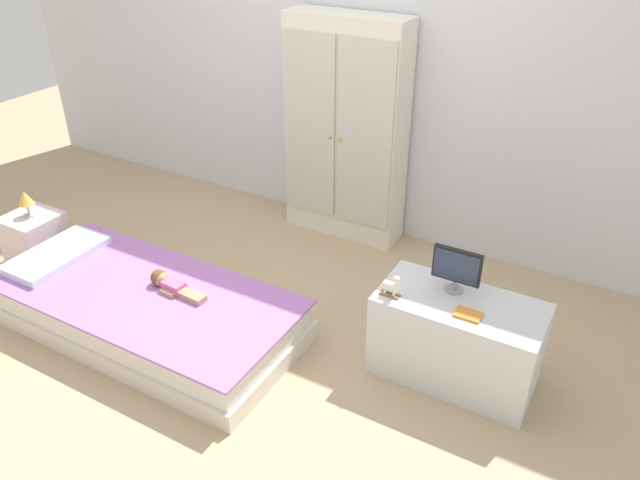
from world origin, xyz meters
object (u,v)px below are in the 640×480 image
Objects in this scene: tv_stand at (456,339)px; book_orange at (468,315)px; wardrobe at (345,131)px; rocking_horse_toy at (392,286)px; nightstand at (36,238)px; table_lamp at (25,199)px; tv_monitor at (457,268)px; bed at (147,310)px; doll at (168,283)px.

tv_stand is 0.27m from book_orange.
wardrobe reaches higher than rocking_horse_toy.
wardrobe is 1.56m from rocking_horse_toy.
table_lamp is at bearing -178.21° from nightstand.
book_orange is (2.94, 0.23, 0.31)m from nightstand.
book_orange is (0.13, -0.17, -0.13)m from tv_monitor.
table_lamp is 0.73× the size of tv_monitor.
nightstand reaches higher than bed.
table_lamp reaches higher than tv_stand.
nightstand is at bearing -171.96° from tv_monitor.
table_lamp reaches higher than doll.
tv_stand reaches higher than bed.
book_orange reaches higher than doll.
bed is 14.52× the size of rocking_horse_toy.
rocking_horse_toy is at bearing 15.55° from bed.
bed is 1.24m from table_lamp.
bed is 0.22m from doll.
rocking_horse_toy reaches higher than bed.
table_lamp is at bearing -175.55° from book_orange.
rocking_horse_toy is 0.39m from book_orange.
nightstand is (-1.18, 0.19, 0.05)m from bed.
doll is at bearing -167.17° from rocking_horse_toy.
table_lamp is 1.45× the size of rocking_horse_toy.
rocking_horse_toy reaches higher than book_orange.
tv_monitor reaches higher than nightstand.
nightstand is at bearing 175.94° from doll.
tv_monitor reaches higher than tv_stand.
table_lamp is at bearing -171.96° from tv_monitor.
tv_monitor is at bearing 17.83° from doll.
nightstand is 2.79× the size of rocking_horse_toy.
bed is at bearing -8.95° from nightstand.
wardrobe is (0.34, 1.52, 0.49)m from doll.
wardrobe is 1.76m from tv_stand.
rocking_horse_toy is (2.55, 0.20, 0.37)m from nightstand.
nightstand is 0.42× the size of tv_stand.
tv_monitor is at bearing 8.04° from nightstand.
table_lamp is 1.40× the size of book_orange.
book_orange is at bearing -42.56° from wardrobe.
bed is at bearing -160.31° from tv_monitor.
wardrobe is at bearing 137.44° from book_orange.
tv_stand is 6.42× the size of book_orange.
book_orange is (2.94, 0.23, 0.01)m from table_lamp.
tv_stand is (2.88, 0.32, 0.06)m from nightstand.
doll is 2.14× the size of table_lamp.
tv_monitor reaches higher than book_orange.
tv_monitor is at bearing 128.04° from book_orange.
table_lamp is at bearing -175.62° from rocking_horse_toy.
table_lamp is 2.56m from rocking_horse_toy.
nightstand is 0.22× the size of wardrobe.
nightstand is 2.90m from tv_stand.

